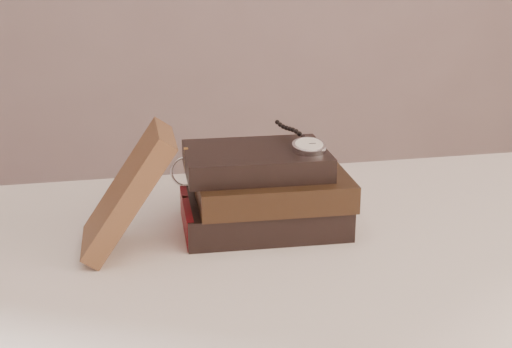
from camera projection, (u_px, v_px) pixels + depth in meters
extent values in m
cube|color=white|center=(316.00, 253.00, 0.92)|extent=(1.00, 0.60, 0.04)
cube|color=white|center=(315.00, 295.00, 0.94)|extent=(0.88, 0.49, 0.08)
cube|color=black|center=(263.00, 213.00, 0.95)|extent=(0.22, 0.15, 0.04)
cube|color=beige|center=(265.00, 212.00, 0.95)|extent=(0.21, 0.14, 0.03)
cube|color=gold|center=(185.00, 211.00, 0.95)|extent=(0.01, 0.01, 0.04)
cube|color=maroon|center=(187.00, 217.00, 0.93)|extent=(0.01, 0.13, 0.04)
cube|color=black|center=(272.00, 188.00, 0.93)|extent=(0.20, 0.14, 0.04)
cube|color=beige|center=(274.00, 187.00, 0.93)|extent=(0.20, 0.13, 0.03)
cube|color=gold|center=(198.00, 186.00, 0.94)|extent=(0.01, 0.01, 0.04)
cube|color=black|center=(256.00, 161.00, 0.93)|extent=(0.19, 0.14, 0.03)
cube|color=beige|center=(258.00, 161.00, 0.93)|extent=(0.18, 0.12, 0.02)
cube|color=gold|center=(186.00, 160.00, 0.94)|extent=(0.01, 0.01, 0.03)
cube|color=#472C1B|center=(128.00, 191.00, 0.86)|extent=(0.12, 0.11, 0.16)
cylinder|color=silver|center=(309.00, 147.00, 0.92)|extent=(0.05, 0.05, 0.02)
cylinder|color=white|center=(309.00, 144.00, 0.91)|extent=(0.04, 0.04, 0.01)
torus|color=silver|center=(309.00, 145.00, 0.91)|extent=(0.04, 0.04, 0.01)
cylinder|color=silver|center=(304.00, 142.00, 0.94)|extent=(0.01, 0.01, 0.01)
cube|color=black|center=(308.00, 143.00, 0.92)|extent=(0.00, 0.01, 0.00)
cube|color=black|center=(312.00, 144.00, 0.91)|extent=(0.01, 0.00, 0.00)
sphere|color=black|center=(303.00, 137.00, 0.95)|extent=(0.01, 0.01, 0.01)
sphere|color=black|center=(300.00, 134.00, 0.95)|extent=(0.01, 0.01, 0.01)
sphere|color=black|center=(296.00, 131.00, 0.96)|extent=(0.01, 0.01, 0.01)
sphere|color=black|center=(293.00, 130.00, 0.97)|extent=(0.01, 0.01, 0.01)
sphere|color=black|center=(290.00, 129.00, 0.98)|extent=(0.01, 0.01, 0.01)
sphere|color=black|center=(286.00, 128.00, 0.99)|extent=(0.01, 0.01, 0.01)
sphere|color=black|center=(283.00, 127.00, 1.00)|extent=(0.01, 0.01, 0.01)
sphere|color=black|center=(280.00, 125.00, 1.01)|extent=(0.01, 0.01, 0.01)
sphere|color=black|center=(277.00, 122.00, 1.02)|extent=(0.01, 0.01, 0.01)
torus|color=silver|center=(186.00, 172.00, 0.98)|extent=(0.04, 0.01, 0.04)
torus|color=silver|center=(218.00, 170.00, 0.99)|extent=(0.04, 0.01, 0.04)
cylinder|color=silver|center=(202.00, 169.00, 0.98)|extent=(0.01, 0.00, 0.00)
cylinder|color=silver|center=(170.00, 166.00, 1.03)|extent=(0.01, 0.10, 0.02)
cylinder|color=silver|center=(228.00, 163.00, 1.04)|extent=(0.01, 0.10, 0.02)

